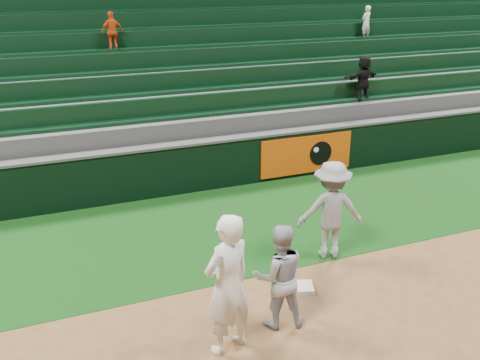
% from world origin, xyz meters
% --- Properties ---
extents(ground, '(70.00, 70.00, 0.00)m').
position_xyz_m(ground, '(0.00, 0.00, 0.00)').
color(ground, brown).
rests_on(ground, ground).
extents(foul_grass, '(36.00, 4.20, 0.01)m').
position_xyz_m(foul_grass, '(0.00, 3.00, 0.00)').
color(foul_grass, black).
rests_on(foul_grass, ground).
extents(first_base, '(0.47, 0.47, 0.08)m').
position_xyz_m(first_base, '(0.34, 0.24, 0.04)').
color(first_base, white).
rests_on(first_base, ground).
extents(first_baseman, '(0.89, 0.73, 2.10)m').
position_xyz_m(first_baseman, '(-1.35, -0.70, 1.05)').
color(first_baseman, white).
rests_on(first_baseman, ground).
extents(baserunner, '(0.92, 0.79, 1.66)m').
position_xyz_m(baserunner, '(-0.44, -0.44, 0.83)').
color(baserunner, '#A4A7AF').
rests_on(baserunner, ground).
extents(base_coach, '(1.37, 1.04, 1.88)m').
position_xyz_m(base_coach, '(1.36, 1.10, 0.95)').
color(base_coach, gray).
rests_on(base_coach, foul_grass).
extents(field_wall, '(36.00, 0.45, 1.25)m').
position_xyz_m(field_wall, '(0.03, 5.20, 0.63)').
color(field_wall, black).
rests_on(field_wall, ground).
extents(stadium_seating, '(36.00, 5.95, 5.38)m').
position_xyz_m(stadium_seating, '(0.00, 8.97, 1.70)').
color(stadium_seating, '#3C3C3E').
rests_on(stadium_seating, ground).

